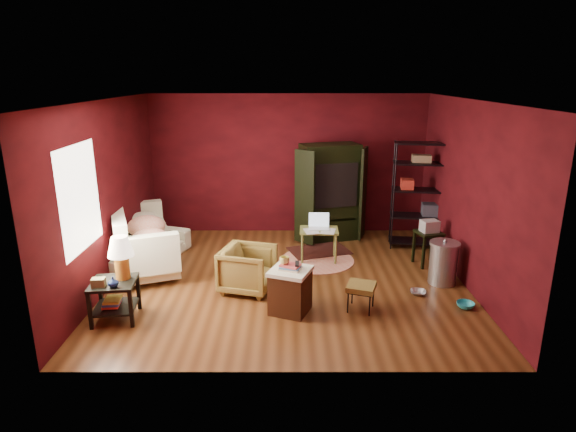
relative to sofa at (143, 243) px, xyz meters
name	(u,v)px	position (x,y,z in m)	size (l,w,h in m)	color
room	(285,195)	(2.44, -0.67, 1.03)	(5.54, 5.04, 2.84)	brown
sofa	(143,243)	(0.00, 0.00, 0.00)	(1.92, 0.56, 0.75)	white
armchair	(248,267)	(1.88, -1.05, 0.00)	(0.73, 0.69, 0.75)	black
pet_bowl_steel	(419,287)	(4.42, -1.20, -0.26)	(0.24, 0.06, 0.24)	#ADAFB4
pet_bowl_turquoise	(466,300)	(4.98, -1.63, -0.25)	(0.25, 0.08, 0.25)	#29AFBF
vase	(113,282)	(0.24, -2.11, 0.23)	(0.13, 0.14, 0.13)	#0E1D47
mug	(284,259)	(2.43, -1.72, 0.39)	(0.13, 0.11, 0.13)	#CFC965
side_table	(117,270)	(0.23, -1.88, 0.30)	(0.63, 0.63, 1.13)	black
sofa_cushions	(140,239)	(-0.04, -0.04, 0.09)	(1.65, 2.45, 0.96)	white
hamper	(290,290)	(2.51, -1.73, -0.05)	(0.66, 0.66, 0.72)	#452210
footstool	(361,288)	(3.49, -1.68, -0.04)	(0.47, 0.47, 0.38)	black
rug_round	(317,260)	(3.00, 0.17, -0.37)	(1.52, 1.52, 0.01)	#F2E1CA
rug_oriental	(319,251)	(3.06, 0.62, -0.36)	(1.24, 1.02, 0.01)	#4A1913
laptop_desk	(319,232)	(3.02, 0.19, 0.13)	(0.68, 0.54, 0.82)	olive
tv_armoire	(330,191)	(3.30, 1.35, 0.60)	(1.43, 1.03, 1.88)	black
wire_shelving	(420,191)	(4.91, 0.88, 0.72)	(1.02, 0.55, 1.99)	black
small_stand	(429,232)	(4.87, -0.02, 0.22)	(0.48, 0.48, 0.80)	black
trash_can	(443,263)	(4.90, -0.79, -0.03)	(0.49, 0.49, 0.73)	#B1B3B9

